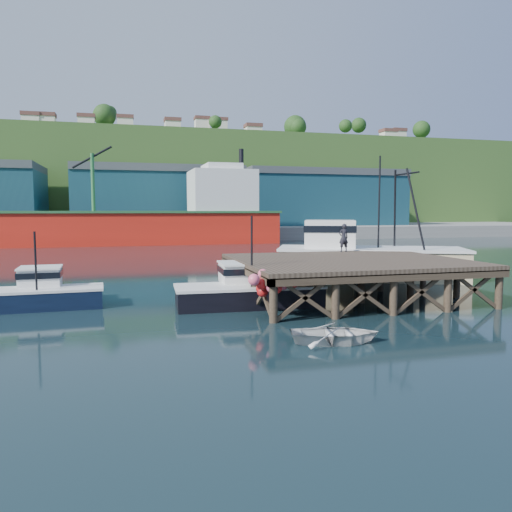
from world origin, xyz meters
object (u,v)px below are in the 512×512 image
object	(u,v)px
trawler	(367,254)
dinghy	(335,334)
boat_black	(248,289)
dockworker	(344,238)
boat_navy	(39,292)

from	to	relation	value
trawler	dinghy	world-z (taller)	trawler
boat_black	trawler	distance (m)	12.54
boat_black	dockworker	bearing A→B (deg)	36.49
trawler	dockworker	xyz separation A→B (m)	(-2.76, -2.10, 1.28)
boat_black	dockworker	size ratio (longest dim) A/B	4.14
boat_black	dockworker	distance (m)	9.31
boat_navy	boat_black	bearing A→B (deg)	-13.81
boat_navy	trawler	world-z (taller)	trawler
trawler	dinghy	distance (m)	17.45
boat_navy	boat_black	world-z (taller)	boat_black
trawler	dockworker	distance (m)	3.69
boat_navy	boat_black	distance (m)	10.24
boat_navy	trawler	distance (m)	20.97
trawler	dinghy	size ratio (longest dim) A/B	4.21
dockworker	boat_navy	bearing A→B (deg)	5.86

